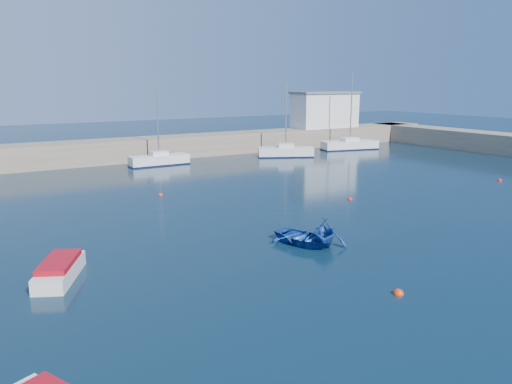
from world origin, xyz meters
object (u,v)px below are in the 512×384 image
sailboat_8 (350,145)px  dinghy_left (324,232)px  motorboat_1 (60,270)px  sailboat_7 (286,152)px  harbor_office (325,111)px  dinghy_center (303,238)px  sailboat_6 (159,160)px

sailboat_8 → dinghy_left: 43.46m
sailboat_8 → motorboat_1: 52.60m
sailboat_7 → harbor_office: bearing=-32.5°
sailboat_7 → dinghy_left: bearing=175.1°
dinghy_center → sailboat_7: bearing=45.0°
sailboat_8 → dinghy_center: 43.58m
sailboat_6 → dinghy_left: size_ratio=2.97×
sailboat_6 → sailboat_7: bearing=-97.6°
dinghy_center → dinghy_left: (0.94, -0.76, 0.40)m
motorboat_1 → dinghy_center: 13.12m
harbor_office → sailboat_6: 29.09m
sailboat_7 → sailboat_8: (11.80, 1.19, -0.01)m
dinghy_center → motorboat_1: bearing=160.3°
harbor_office → dinghy_center: (-31.49, -36.74, -4.71)m
sailboat_8 → dinghy_center: sailboat_8 is taller
sailboat_6 → sailboat_7: (16.03, -2.06, 0.03)m
sailboat_7 → dinghy_left: 35.27m
sailboat_7 → sailboat_8: bearing=-57.9°
sailboat_6 → dinghy_center: 31.59m
sailboat_6 → dinghy_left: (-2.30, -32.19, 0.15)m
harbor_office → sailboat_7: bearing=-148.9°
harbor_office → dinghy_left: (-30.55, -37.51, -4.31)m
sailboat_8 → motorboat_1: size_ratio=2.45×
harbor_office → motorboat_1: 56.73m
sailboat_6 → sailboat_7: 16.17m
harbor_office → dinghy_left: size_ratio=3.35×
harbor_office → sailboat_8: 7.63m
sailboat_6 → sailboat_8: (27.84, -0.87, 0.03)m
sailboat_7 → dinghy_left: (-18.33, -30.13, 0.11)m
sailboat_7 → sailboat_8: size_ratio=0.88×
harbor_office → sailboat_7: 14.94m
sailboat_7 → dinghy_left: size_ratio=3.07×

